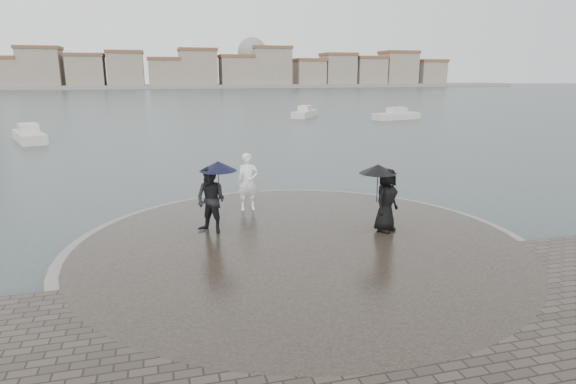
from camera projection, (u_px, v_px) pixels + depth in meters
name	position (u px, v px, depth m)	size (l,w,h in m)	color
ground	(350.00, 315.00, 9.81)	(400.00, 400.00, 0.00)	#2B3835
kerb_ring	(301.00, 249.00, 13.05)	(12.50, 12.50, 0.32)	gray
quay_tip	(301.00, 248.00, 13.04)	(11.90, 11.90, 0.36)	#2D261E
statue	(248.00, 182.00, 15.88)	(0.70, 0.46, 1.91)	white
visitor_left	(212.00, 193.00, 13.60)	(1.38, 1.22, 2.04)	black
visitor_right	(384.00, 192.00, 13.69)	(1.34, 1.15, 1.95)	black
far_skyline	(144.00, 71.00, 157.40)	(260.00, 20.00, 37.00)	gray
boats	(271.00, 120.00, 46.99)	(38.46, 19.78, 1.50)	beige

